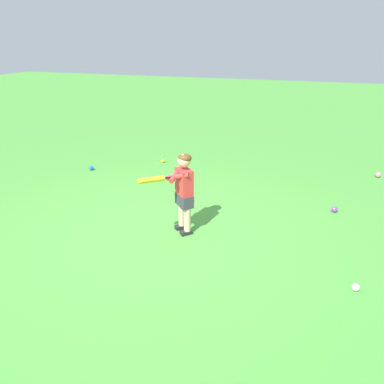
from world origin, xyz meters
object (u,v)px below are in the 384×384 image
child_batter (182,187)px  play_ball_behind_batter (334,209)px  play_ball_midfield (378,175)px  play_ball_near_batter (356,287)px  play_ball_far_left (163,161)px  play_ball_far_right (91,168)px

child_batter → play_ball_behind_batter: bearing=34.2°
play_ball_midfield → play_ball_near_batter: bearing=-99.0°
play_ball_far_left → play_ball_far_right: bearing=-141.6°
play_ball_midfield → play_ball_far_right: (-5.27, -1.43, -0.01)m
play_ball_midfield → play_ball_near_batter: 3.75m
child_batter → play_ball_behind_batter: child_batter is taller
play_ball_behind_batter → play_ball_midfield: bearing=66.9°
play_ball_behind_batter → play_ball_far_right: play_ball_behind_batter is taller
child_batter → play_ball_far_right: size_ratio=12.05×
child_batter → play_ball_midfield: size_ratio=10.76×
play_ball_near_batter → child_batter: bearing=165.0°
child_batter → play_ball_behind_batter: (1.92, 1.31, -0.60)m
child_batter → play_ball_midfield: (2.70, 3.14, -0.60)m
play_ball_midfield → play_ball_far_right: play_ball_midfield is taller
play_ball_behind_batter → play_ball_near_batter: 1.88m
play_ball_behind_batter → play_ball_near_batter: play_ball_behind_batter is taller
child_batter → play_ball_far_right: (-2.57, 1.71, -0.61)m
play_ball_behind_batter → play_ball_near_batter: size_ratio=1.16×
play_ball_behind_batter → play_ball_near_batter: bearing=-84.2°
play_ball_behind_batter → play_ball_far_right: size_ratio=1.02×
play_ball_behind_batter → play_ball_far_left: (-3.35, 1.30, -0.01)m
play_ball_near_batter → play_ball_far_right: 5.20m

